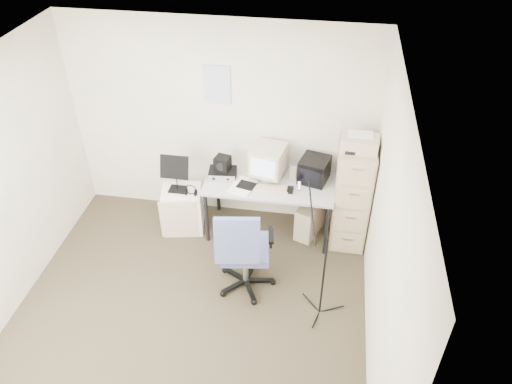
# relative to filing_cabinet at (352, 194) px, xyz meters

# --- Properties ---
(floor) EXTENTS (3.60, 3.60, 0.01)m
(floor) POSITION_rel_filing_cabinet_xyz_m (-1.58, -1.48, -0.66)
(floor) COLOR #2F2C1D
(floor) RESTS_ON ground
(ceiling) EXTENTS (3.60, 3.60, 0.01)m
(ceiling) POSITION_rel_filing_cabinet_xyz_m (-1.58, -1.48, 1.85)
(ceiling) COLOR white
(ceiling) RESTS_ON ground
(wall_back) EXTENTS (3.60, 0.02, 2.50)m
(wall_back) POSITION_rel_filing_cabinet_xyz_m (-1.58, 0.32, 0.60)
(wall_back) COLOR #F3E9CA
(wall_back) RESTS_ON ground
(wall_right) EXTENTS (0.02, 3.60, 2.50)m
(wall_right) POSITION_rel_filing_cabinet_xyz_m (0.22, -1.48, 0.60)
(wall_right) COLOR #F3E9CA
(wall_right) RESTS_ON ground
(wall_calendar) EXTENTS (0.30, 0.02, 0.44)m
(wall_calendar) POSITION_rel_filing_cabinet_xyz_m (-1.60, 0.31, 1.10)
(wall_calendar) COLOR white
(wall_calendar) RESTS_ON wall_back
(filing_cabinet) EXTENTS (0.40, 0.60, 1.30)m
(filing_cabinet) POSITION_rel_filing_cabinet_xyz_m (0.00, 0.00, 0.00)
(filing_cabinet) COLOR tan
(filing_cabinet) RESTS_ON floor
(printer) EXTENTS (0.41, 0.29, 0.15)m
(printer) POSITION_rel_filing_cabinet_xyz_m (0.00, -0.07, 0.73)
(printer) COLOR #C7AF8E
(printer) RESTS_ON filing_cabinet
(desk) EXTENTS (1.50, 0.70, 0.73)m
(desk) POSITION_rel_filing_cabinet_xyz_m (-0.95, -0.03, -0.29)
(desk) COLOR silver
(desk) RESTS_ON floor
(crt_monitor) EXTENTS (0.43, 0.44, 0.40)m
(crt_monitor) POSITION_rel_filing_cabinet_xyz_m (-0.98, 0.08, 0.28)
(crt_monitor) COLOR #C7AF8E
(crt_monitor) RESTS_ON desk
(crt_tv) EXTENTS (0.38, 0.40, 0.28)m
(crt_tv) POSITION_rel_filing_cabinet_xyz_m (-0.45, 0.10, 0.22)
(crt_tv) COLOR black
(crt_tv) RESTS_ON desk
(desk_speaker) EXTENTS (0.08, 0.08, 0.14)m
(desk_speaker) POSITION_rel_filing_cabinet_xyz_m (-0.70, 0.11, 0.15)
(desk_speaker) COLOR #C0B297
(desk_speaker) RESTS_ON desk
(keyboard) EXTENTS (0.43, 0.19, 0.02)m
(keyboard) POSITION_rel_filing_cabinet_xyz_m (-0.93, -0.18, 0.09)
(keyboard) COLOR #C7AF8E
(keyboard) RESTS_ON desk
(mouse) EXTENTS (0.07, 0.12, 0.03)m
(mouse) POSITION_rel_filing_cabinet_xyz_m (-0.70, -0.16, 0.10)
(mouse) COLOR black
(mouse) RESTS_ON desk
(radio_receiver) EXTENTS (0.34, 0.26, 0.09)m
(radio_receiver) POSITION_rel_filing_cabinet_xyz_m (-1.51, -0.00, 0.13)
(radio_receiver) COLOR black
(radio_receiver) RESTS_ON desk
(radio_speaker) EXTENTS (0.20, 0.19, 0.17)m
(radio_speaker) POSITION_rel_filing_cabinet_xyz_m (-1.51, 0.02, 0.25)
(radio_speaker) COLOR black
(radio_speaker) RESTS_ON radio_receiver
(papers) EXTENTS (0.32, 0.38, 0.02)m
(papers) POSITION_rel_filing_cabinet_xyz_m (-1.24, -0.17, 0.09)
(papers) COLOR white
(papers) RESTS_ON desk
(pc_tower) EXTENTS (0.36, 0.51, 0.43)m
(pc_tower) POSITION_rel_filing_cabinet_xyz_m (-0.45, 0.01, -0.43)
(pc_tower) COLOR #C7AF8E
(pc_tower) RESTS_ON floor
(office_chair) EXTENTS (0.72, 0.72, 1.10)m
(office_chair) POSITION_rel_filing_cabinet_xyz_m (-1.07, -0.97, -0.10)
(office_chair) COLOR #4D587E
(office_chair) RESTS_ON floor
(side_cart) EXTENTS (0.53, 0.46, 0.58)m
(side_cart) POSITION_rel_filing_cabinet_xyz_m (-1.99, -0.15, -0.36)
(side_cart) COLOR white
(side_cart) RESTS_ON floor
(music_stand) EXTENTS (0.35, 0.20, 0.49)m
(music_stand) POSITION_rel_filing_cabinet_xyz_m (-2.03, -0.15, 0.17)
(music_stand) COLOR black
(music_stand) RESTS_ON side_cart
(headphones) EXTENTS (0.17, 0.17, 0.03)m
(headphones) POSITION_rel_filing_cabinet_xyz_m (-1.85, -0.21, -0.03)
(headphones) COLOR black
(headphones) RESTS_ON side_cart
(mic_stand) EXTENTS (0.02, 0.02, 1.35)m
(mic_stand) POSITION_rel_filing_cabinet_xyz_m (-0.25, -1.22, 0.02)
(mic_stand) COLOR black
(mic_stand) RESTS_ON floor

